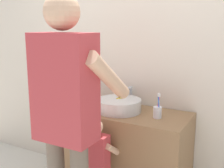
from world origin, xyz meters
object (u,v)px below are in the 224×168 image
object	(u,v)px
toothbrush_cup	(157,112)
adult_parent	(67,104)
soap_bottle	(90,97)
child_toddler	(97,161)

from	to	relation	value
toothbrush_cup	adult_parent	bearing A→B (deg)	-119.78
toothbrush_cup	adult_parent	world-z (taller)	adult_parent
toothbrush_cup	soap_bottle	size ratio (longest dim) A/B	1.25
toothbrush_cup	soap_bottle	bearing A→B (deg)	172.88
child_toddler	soap_bottle	bearing A→B (deg)	128.07
child_toddler	adult_parent	xyz separation A→B (m)	(-0.03, -0.32, 0.55)
toothbrush_cup	adult_parent	size ratio (longest dim) A/B	0.12
soap_bottle	child_toddler	distance (m)	0.70
toothbrush_cup	adult_parent	distance (m)	0.81
toothbrush_cup	child_toddler	xyz separation A→B (m)	(-0.36, -0.37, -0.36)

